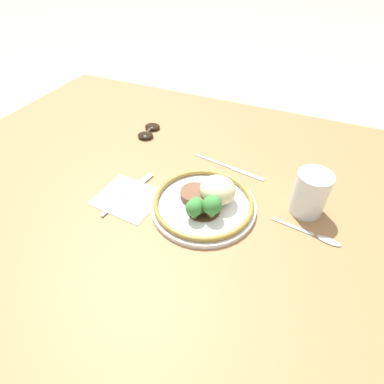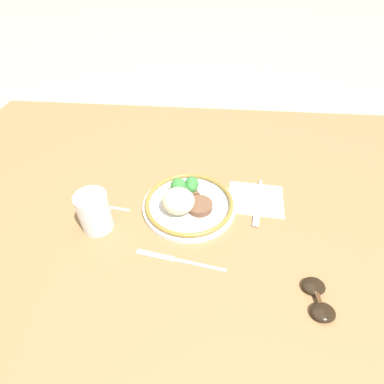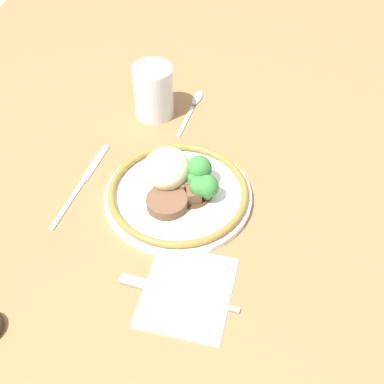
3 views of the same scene
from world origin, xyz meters
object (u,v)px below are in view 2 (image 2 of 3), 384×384
Objects in this scene: juice_glass at (95,213)px; knife at (177,260)px; sunglasses at (318,299)px; fork at (258,206)px; plate at (187,202)px; spoon at (92,204)px.

knife is (-0.20, 0.08, -0.05)m from juice_glass.
fork is at bearing -75.12° from sunglasses.
sunglasses is at bearing 175.88° from knife.
knife is at bearing -20.08° from sunglasses.
juice_glass reaches higher than plate.
knife is (0.19, 0.18, -0.00)m from fork.
knife is at bearing 157.97° from juice_glass.
fork is at bearing -127.03° from knife.
sunglasses is at bearing 140.36° from plate.
juice_glass is at bearing 127.38° from spoon.
juice_glass reaches higher than spoon.
plate is 0.25m from spoon.
juice_glass is 1.01× the size of sunglasses.
plate is at bearing -75.75° from fork.
sunglasses reaches higher than spoon.
fork is 1.75× the size of sunglasses.
plate reaches higher than knife.
fork is 0.44m from spoon.
juice_glass is at bearing -12.54° from knife.
fork and spoon have the same top height.
juice_glass is at bearing -66.96° from fork.
juice_glass reaches higher than fork.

